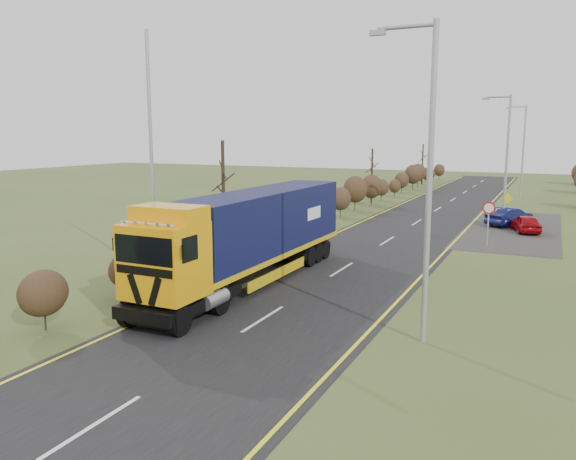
# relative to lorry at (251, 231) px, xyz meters

# --- Properties ---
(ground) EXTENTS (160.00, 160.00, 0.00)m
(ground) POSITION_rel_lorry_xyz_m (2.66, 0.02, -2.29)
(ground) COLOR #3E4F21
(ground) RESTS_ON ground
(road) EXTENTS (8.00, 120.00, 0.02)m
(road) POSITION_rel_lorry_xyz_m (2.66, 10.02, -2.28)
(road) COLOR black
(road) RESTS_ON ground
(layby) EXTENTS (6.00, 18.00, 0.02)m
(layby) POSITION_rel_lorry_xyz_m (9.16, 20.02, -2.27)
(layby) COLOR #312F2B
(layby) RESTS_ON ground
(lane_markings) EXTENTS (7.52, 116.00, 0.01)m
(lane_markings) POSITION_rel_lorry_xyz_m (2.66, 9.71, -2.26)
(lane_markings) COLOR yellow
(lane_markings) RESTS_ON road
(hedgerow) EXTENTS (2.24, 102.04, 6.05)m
(hedgerow) POSITION_rel_lorry_xyz_m (-3.33, 7.91, -0.67)
(hedgerow) COLOR #322116
(hedgerow) RESTS_ON ground
(lorry) EXTENTS (2.82, 14.45, 4.03)m
(lorry) POSITION_rel_lorry_xyz_m (0.00, 0.00, 0.00)
(lorry) COLOR black
(lorry) RESTS_ON ground
(car_red_hatchback) EXTENTS (2.28, 3.67, 1.16)m
(car_red_hatchback) POSITION_rel_lorry_xyz_m (10.02, 18.97, -1.70)
(car_red_hatchback) COLOR #9B070E
(car_red_hatchback) RESTS_ON ground
(car_blue_sedan) EXTENTS (3.12, 4.07, 1.29)m
(car_blue_sedan) POSITION_rel_lorry_xyz_m (8.84, 21.36, -1.64)
(car_blue_sedan) COLOR #0A103B
(car_blue_sedan) RESTS_ON ground
(streetlight_near) EXTENTS (2.03, 0.19, 9.57)m
(streetlight_near) POSITION_rel_lorry_xyz_m (8.01, -3.75, 3.00)
(streetlight_near) COLOR #9E9FA3
(streetlight_near) RESTS_ON ground
(streetlight_mid) EXTENTS (1.91, 0.18, 9.00)m
(streetlight_mid) POSITION_rel_lorry_xyz_m (8.35, 20.80, 2.67)
(streetlight_mid) COLOR #9E9FA3
(streetlight_mid) RESTS_ON ground
(streetlight_far) EXTENTS (1.97, 0.19, 9.25)m
(streetlight_far) POSITION_rel_lorry_xyz_m (8.34, 42.03, 2.82)
(streetlight_far) COLOR #9E9FA3
(streetlight_far) RESTS_ON ground
(left_pole) EXTENTS (0.16, 0.16, 10.73)m
(left_pole) POSITION_rel_lorry_xyz_m (-4.54, -0.73, 3.08)
(left_pole) COLOR #9E9FA3
(left_pole) RESTS_ON ground
(speed_sign) EXTENTS (0.72, 0.10, 2.60)m
(speed_sign) POSITION_rel_lorry_xyz_m (8.26, 12.81, -0.44)
(speed_sign) COLOR #9E9FA3
(speed_sign) RESTS_ON ground
(warning_board) EXTENTS (0.78, 0.11, 2.04)m
(warning_board) POSITION_rel_lorry_xyz_m (8.46, 23.90, -1.03)
(warning_board) COLOR #9E9FA3
(warning_board) RESTS_ON ground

